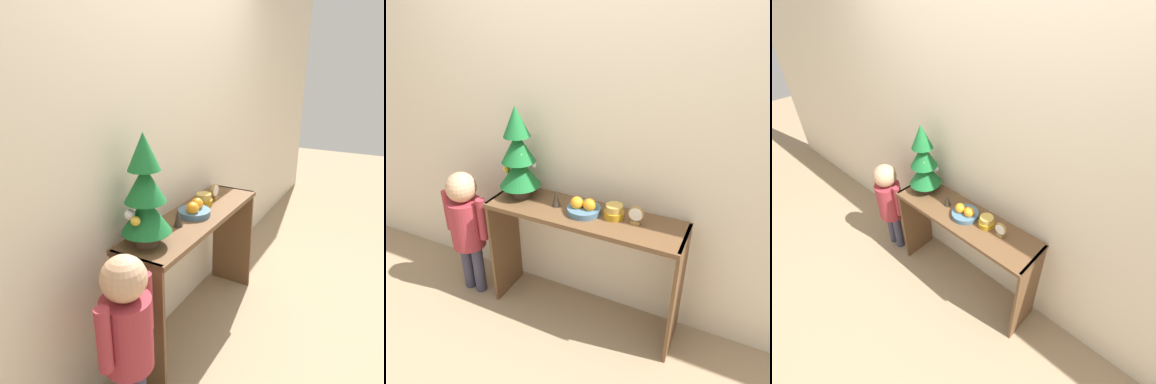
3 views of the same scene
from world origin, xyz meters
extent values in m
plane|color=#997F60|center=(0.00, 0.00, 0.00)|extent=(12.00, 12.00, 0.00)
cube|color=beige|center=(0.00, 0.40, 1.25)|extent=(7.00, 0.05, 2.50)
cube|color=brown|center=(0.00, 0.18, 0.79)|extent=(1.25, 0.35, 0.03)
cube|color=brown|center=(-0.61, 0.18, 0.40)|extent=(0.02, 0.32, 0.81)
cube|color=brown|center=(0.61, 0.18, 0.40)|extent=(0.02, 0.32, 0.81)
cylinder|color=#4C3828|center=(-0.47, 0.21, 0.83)|extent=(0.13, 0.13, 0.05)
cylinder|color=brown|center=(-0.47, 0.21, 0.88)|extent=(0.02, 0.02, 0.04)
cone|color=#19662D|center=(-0.47, 0.21, 0.98)|extent=(0.26, 0.26, 0.19)
cone|color=#19662D|center=(-0.47, 0.21, 1.14)|extent=(0.22, 0.22, 0.19)
cone|color=#19662D|center=(-0.47, 0.21, 1.31)|extent=(0.17, 0.17, 0.19)
sphere|color=silver|center=(-0.41, 0.28, 1.01)|extent=(0.04, 0.04, 0.04)
sphere|color=silver|center=(-0.55, 0.24, 1.00)|extent=(0.06, 0.06, 0.06)
sphere|color=gold|center=(-0.56, 0.20, 0.98)|extent=(0.05, 0.05, 0.05)
sphere|color=gold|center=(-0.43, 0.18, 1.11)|extent=(0.04, 0.04, 0.04)
cylinder|color=#476B84|center=(0.00, 0.18, 0.82)|extent=(0.20, 0.20, 0.04)
sphere|color=orange|center=(0.04, 0.18, 0.87)|extent=(0.08, 0.08, 0.08)
sphere|color=orange|center=(-0.04, 0.17, 0.87)|extent=(0.08, 0.08, 0.08)
cylinder|color=#B78419|center=(0.18, 0.21, 0.83)|extent=(0.12, 0.12, 0.04)
cylinder|color=gold|center=(0.18, 0.21, 0.87)|extent=(0.10, 0.10, 0.04)
cube|color=olive|center=(0.32, 0.20, 0.82)|extent=(0.05, 0.04, 0.02)
cylinder|color=olive|center=(0.32, 0.20, 0.87)|extent=(0.09, 0.02, 0.09)
cylinder|color=white|center=(0.32, 0.19, 0.87)|extent=(0.08, 0.00, 0.08)
cone|color=#382D23|center=(-0.19, 0.18, 0.86)|extent=(0.05, 0.05, 0.11)
cylinder|color=#38384C|center=(-0.89, 0.06, 0.20)|extent=(0.08, 0.08, 0.39)
cylinder|color=#38384C|center=(-0.79, 0.06, 0.20)|extent=(0.08, 0.08, 0.39)
cylinder|color=#992D38|center=(-0.84, 0.06, 0.57)|extent=(0.23, 0.23, 0.36)
sphere|color=tan|center=(-0.84, 0.06, 0.85)|extent=(0.21, 0.21, 0.21)
cylinder|color=#992D38|center=(-0.99, 0.06, 0.64)|extent=(0.06, 0.06, 0.30)
cylinder|color=#992D38|center=(-0.69, 0.06, 0.64)|extent=(0.06, 0.06, 0.30)
camera|label=1|loc=(-1.90, -0.86, 1.71)|focal=35.00mm
camera|label=2|loc=(0.82, -1.60, 1.95)|focal=35.00mm
camera|label=3|loc=(1.13, -1.07, 2.35)|focal=28.00mm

